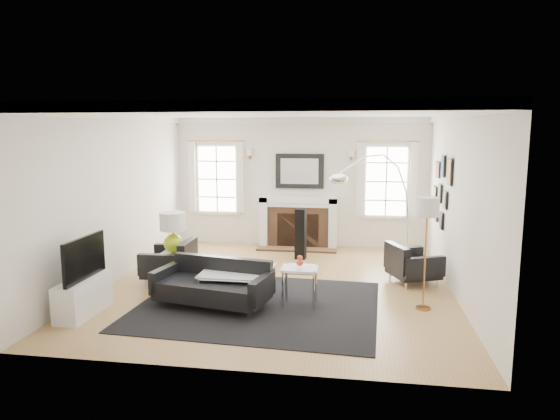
% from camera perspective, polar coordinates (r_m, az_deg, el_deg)
% --- Properties ---
extents(floor, '(6.00, 6.00, 0.00)m').
position_cam_1_polar(floor, '(8.27, -0.17, -8.60)').
color(floor, '#A57C45').
rests_on(floor, ground).
extents(back_wall, '(5.50, 0.04, 2.80)m').
position_cam_1_polar(back_wall, '(10.92, 2.27, 3.17)').
color(back_wall, silver).
rests_on(back_wall, floor).
extents(front_wall, '(5.50, 0.04, 2.80)m').
position_cam_1_polar(front_wall, '(5.07, -5.45, -3.51)').
color(front_wall, silver).
rests_on(front_wall, floor).
extents(left_wall, '(0.04, 6.00, 2.80)m').
position_cam_1_polar(left_wall, '(8.82, -18.13, 1.37)').
color(left_wall, silver).
rests_on(left_wall, floor).
extents(right_wall, '(0.04, 6.00, 2.80)m').
position_cam_1_polar(right_wall, '(8.02, 19.64, 0.59)').
color(right_wall, silver).
rests_on(right_wall, floor).
extents(ceiling, '(5.50, 6.00, 0.02)m').
position_cam_1_polar(ceiling, '(7.90, -0.18, 11.17)').
color(ceiling, white).
rests_on(ceiling, back_wall).
extents(crown_molding, '(5.50, 6.00, 0.12)m').
position_cam_1_polar(crown_molding, '(7.90, -0.18, 10.74)').
color(crown_molding, white).
rests_on(crown_molding, back_wall).
extents(fireplace, '(1.70, 0.69, 1.11)m').
position_cam_1_polar(fireplace, '(10.83, 2.12, -1.46)').
color(fireplace, white).
rests_on(fireplace, floor).
extents(mantel_mirror, '(1.05, 0.07, 0.75)m').
position_cam_1_polar(mantel_mirror, '(10.85, 2.25, 4.46)').
color(mantel_mirror, black).
rests_on(mantel_mirror, back_wall).
extents(window_left, '(1.24, 0.15, 1.62)m').
position_cam_1_polar(window_left, '(11.22, -7.20, 3.56)').
color(window_left, white).
rests_on(window_left, back_wall).
extents(window_right, '(1.24, 0.15, 1.62)m').
position_cam_1_polar(window_right, '(10.81, 12.05, 3.24)').
color(window_right, white).
rests_on(window_right, back_wall).
extents(gallery_wall, '(0.04, 1.73, 1.29)m').
position_cam_1_polar(gallery_wall, '(9.26, 18.00, 2.55)').
color(gallery_wall, black).
rests_on(gallery_wall, right_wall).
extents(tv_unit, '(0.35, 1.00, 1.09)m').
position_cam_1_polar(tv_unit, '(7.43, -21.53, -8.62)').
color(tv_unit, white).
rests_on(tv_unit, floor).
extents(area_rug, '(3.54, 3.00, 0.01)m').
position_cam_1_polar(area_rug, '(7.38, -2.49, -10.76)').
color(area_rug, black).
rests_on(area_rug, floor).
extents(sofa, '(1.78, 1.07, 0.54)m').
position_cam_1_polar(sofa, '(7.35, -7.51, -8.53)').
color(sofa, black).
rests_on(sofa, floor).
extents(armchair_left, '(0.80, 0.88, 0.58)m').
position_cam_1_polar(armchair_left, '(8.60, -12.23, -5.89)').
color(armchair_left, black).
rests_on(armchair_left, floor).
extents(armchair_right, '(0.96, 1.01, 0.54)m').
position_cam_1_polar(armchair_right, '(8.62, 14.70, -6.09)').
color(armchair_right, black).
rests_on(armchair_right, floor).
extents(coffee_table, '(1.02, 1.02, 0.45)m').
position_cam_1_polar(coffee_table, '(7.55, -4.79, -7.01)').
color(coffee_table, silver).
rests_on(coffee_table, floor).
extents(side_table_left, '(0.43, 0.43, 0.47)m').
position_cam_1_polar(side_table_left, '(8.65, -12.04, -5.45)').
color(side_table_left, silver).
rests_on(side_table_left, floor).
extents(nesting_table, '(0.52, 0.43, 0.57)m').
position_cam_1_polar(nesting_table, '(7.22, 2.28, -7.48)').
color(nesting_table, silver).
rests_on(nesting_table, floor).
extents(gourd_lamp, '(0.43, 0.43, 0.69)m').
position_cam_1_polar(gourd_lamp, '(8.54, -12.15, -2.21)').
color(gourd_lamp, '#C1DA1B').
rests_on(gourd_lamp, side_table_left).
extents(orange_vase, '(0.10, 0.10, 0.16)m').
position_cam_1_polar(orange_vase, '(7.17, 2.29, -5.88)').
color(orange_vase, red).
rests_on(orange_vase, nesting_table).
extents(arc_floor_lamp, '(1.54, 1.43, 2.18)m').
position_cam_1_polar(arc_floor_lamp, '(8.95, 10.83, 0.34)').
color(arc_floor_lamp, white).
rests_on(arc_floor_lamp, floor).
extents(stick_floor_lamp, '(0.32, 0.32, 1.60)m').
position_cam_1_polar(stick_floor_lamp, '(7.16, 16.47, -0.31)').
color(stick_floor_lamp, '#A96D3A').
rests_on(stick_floor_lamp, floor).
extents(speaker_tower, '(0.22, 0.22, 1.00)m').
position_cam_1_polar(speaker_tower, '(9.85, 2.38, -2.76)').
color(speaker_tower, black).
rests_on(speaker_tower, floor).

